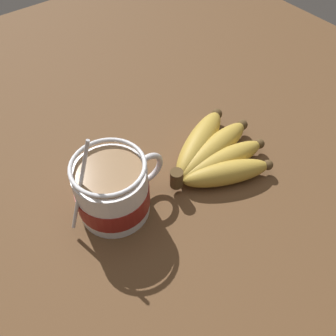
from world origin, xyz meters
TOP-DOWN VIEW (x-y plane):
  - table at (0.00, 0.00)cm, footprint 133.14×133.14cm
  - coffee_mug at (-4.44, -0.68)cm, footprint 15.82×10.51cm
  - banana_bunch at (13.13, -2.72)cm, footprint 18.86×17.30cm

SIDE VIEW (x-z plane):
  - table at x=0.00cm, z-range 0.00..3.00cm
  - banana_bunch at x=13.13cm, z-range 2.81..7.20cm
  - coffee_mug at x=-4.44cm, z-range -0.41..15.28cm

